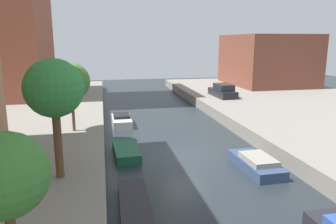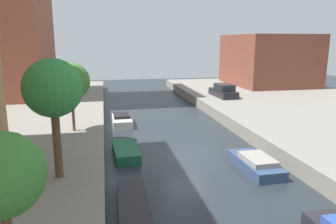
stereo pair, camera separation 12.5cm
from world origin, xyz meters
name	(u,v)px [view 2 (the right image)]	position (x,y,z in m)	size (l,w,h in m)	color
ground_plane	(185,155)	(0.00, 0.00, 0.00)	(84.00, 84.00, 0.00)	#232B30
low_block_right	(268,60)	(18.00, 23.64, 4.46)	(10.00, 12.05, 6.92)	brown
street_tree_0	(1,177)	(-7.00, -12.06, 4.31)	(1.84, 1.84, 4.27)	brown
street_tree_1	(53,89)	(-7.00, -4.38, 5.02)	(2.57, 2.57, 5.37)	brown
street_tree_2	(71,82)	(-7.00, 3.52, 4.40)	(2.52, 2.52, 4.68)	brown
parked_car	(223,91)	(8.13, 14.78, 1.60)	(1.91, 4.63, 1.45)	black
moored_boat_left_2	(133,205)	(-3.84, -6.36, 0.27)	(1.34, 4.18, 0.54)	#232328
moored_boat_left_3	(126,152)	(-3.69, 0.47, 0.29)	(1.60, 3.58, 0.58)	#195638
moored_boat_left_4	(122,121)	(-3.48, 8.23, 0.40)	(1.59, 3.51, 0.91)	beige
moored_boat_right_2	(256,164)	(3.30, -3.16, 0.36)	(1.74, 4.03, 0.85)	#33476B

